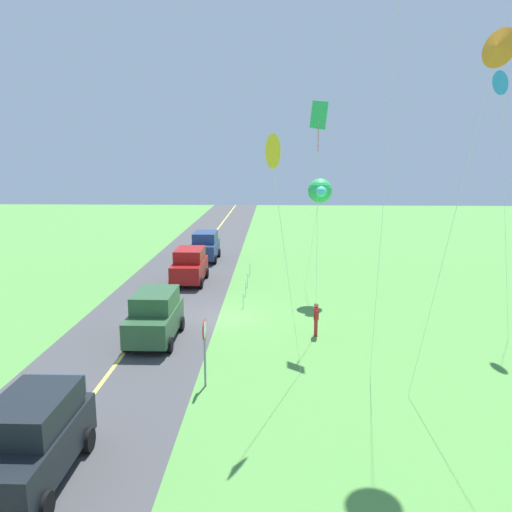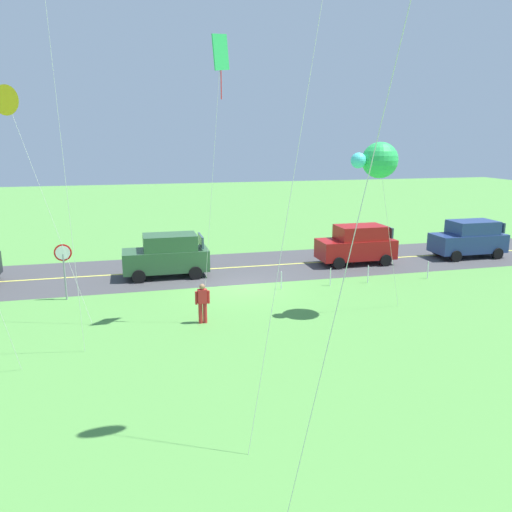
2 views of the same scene
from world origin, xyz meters
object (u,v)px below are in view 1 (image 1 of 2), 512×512
object	(u,v)px
kite_orange_near	(497,49)
car_parked_west_near	(190,265)
car_suv_foreground	(155,316)
car_parked_east_near	(32,439)
kite_pink_drift	(502,84)
car_parked_west_far	(205,246)
kite_green_far	(271,152)
kite_red_low	(319,120)
stop_sign	(205,339)
kite_cyan_top	(320,191)
person_adult_near	(316,318)

from	to	relation	value
kite_orange_near	car_parked_west_near	bearing A→B (deg)	-147.48
car_suv_foreground	kite_orange_near	distance (m)	16.91
car_suv_foreground	car_parked_east_near	bearing A→B (deg)	-4.57
car_parked_east_near	kite_pink_drift	bearing A→B (deg)	128.26
car_parked_west_far	car_parked_west_near	size ratio (longest dim) A/B	1.00
car_parked_west_far	car_parked_west_near	distance (m)	7.39
car_parked_west_near	kite_green_far	size ratio (longest dim) A/B	0.49
kite_red_low	kite_pink_drift	world-z (taller)	kite_pink_drift
car_parked_east_near	stop_sign	size ratio (longest dim) A/B	1.72
car_parked_east_near	car_parked_west_near	world-z (taller)	same
car_parked_east_near	kite_red_low	xyz separation A→B (m)	(-12.14, 8.20, 8.74)
car_suv_foreground	kite_red_low	distance (m)	11.55
car_parked_west_near	kite_orange_near	world-z (taller)	kite_orange_near
car_parked_west_far	kite_orange_near	world-z (taller)	kite_orange_near
car_suv_foreground	car_parked_east_near	distance (m)	10.51
car_parked_east_near	car_parked_west_near	distance (m)	21.35
car_parked_west_near	kite_orange_near	size ratio (longest dim) A/B	0.37
car_parked_east_near	car_parked_west_far	size ratio (longest dim) A/B	1.00
car_parked_west_near	kite_pink_drift	distance (m)	20.67
stop_sign	car_suv_foreground	bearing A→B (deg)	-148.46
kite_pink_drift	car_parked_west_far	bearing A→B (deg)	-134.87
car_suv_foreground	kite_cyan_top	distance (m)	12.24
stop_sign	kite_orange_near	world-z (taller)	kite_orange_near
kite_green_far	person_adult_near	bearing A→B (deg)	162.72
kite_red_low	car_parked_east_near	bearing A→B (deg)	-34.06
person_adult_near	kite_green_far	bearing A→B (deg)	31.74
kite_pink_drift	kite_orange_near	bearing A→B (deg)	-23.14
kite_orange_near	kite_cyan_top	xyz separation A→B (m)	(-15.05, -3.43, -4.91)
car_suv_foreground	kite_red_low	world-z (taller)	kite_red_low
car_parked_west_near	person_adult_near	bearing A→B (deg)	36.86
stop_sign	kite_pink_drift	size ratio (longest dim) A/B	0.21
kite_red_low	person_adult_near	bearing A→B (deg)	0.55
kite_orange_near	kite_cyan_top	world-z (taller)	kite_orange_near
car_suv_foreground	car_parked_west_near	xyz separation A→B (m)	(-10.86, -0.17, 0.00)
car_parked_west_near	kite_pink_drift	world-z (taller)	kite_pink_drift
car_parked_west_far	person_adult_near	xyz separation A→B (m)	(17.45, 7.48, -0.29)
kite_red_low	kite_green_far	size ratio (longest dim) A/B	1.19
kite_pink_drift	car_suv_foreground	bearing A→B (deg)	-80.77
car_parked_west_near	kite_green_far	bearing A→B (deg)	18.03
kite_green_far	car_parked_west_near	bearing A→B (deg)	-161.97
stop_sign	kite_pink_drift	xyz separation A→B (m)	(-7.29, 12.76, 9.71)
kite_green_far	kite_orange_near	bearing A→B (deg)	76.73
car_parked_west_far	kite_green_far	distance (m)	25.80
person_adult_near	kite_red_low	xyz separation A→B (m)	(-0.86, -0.01, 9.03)
car_parked_west_near	stop_sign	distance (m)	15.92
car_parked_west_far	person_adult_near	size ratio (longest dim) A/B	2.75
car_suv_foreground	car_parked_west_near	world-z (taller)	same
kite_cyan_top	car_parked_west_far	bearing A→B (deg)	-142.43
kite_pink_drift	kite_cyan_top	size ratio (longest dim) A/B	1.73
person_adult_near	car_parked_west_near	bearing A→B (deg)	-94.12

